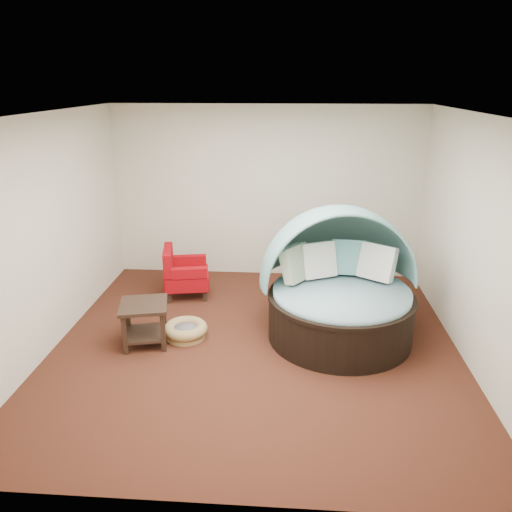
# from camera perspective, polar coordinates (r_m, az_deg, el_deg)

# --- Properties ---
(floor) EXTENTS (5.00, 5.00, 0.00)m
(floor) POSITION_cam_1_polar(r_m,az_deg,el_deg) (6.36, -0.05, -10.16)
(floor) COLOR #411E12
(floor) RESTS_ON ground
(wall_back) EXTENTS (5.00, 0.00, 5.00)m
(wall_back) POSITION_cam_1_polar(r_m,az_deg,el_deg) (8.21, 1.22, 7.21)
(wall_back) COLOR beige
(wall_back) RESTS_ON floor
(wall_front) EXTENTS (5.00, 0.00, 5.00)m
(wall_front) POSITION_cam_1_polar(r_m,az_deg,el_deg) (3.51, -3.07, -10.43)
(wall_front) COLOR beige
(wall_front) RESTS_ON floor
(wall_left) EXTENTS (0.00, 5.00, 5.00)m
(wall_left) POSITION_cam_1_polar(r_m,az_deg,el_deg) (6.47, -22.75, 2.29)
(wall_left) COLOR beige
(wall_left) RESTS_ON floor
(wall_right) EXTENTS (0.00, 5.00, 5.00)m
(wall_right) POSITION_cam_1_polar(r_m,az_deg,el_deg) (6.15, 23.86, 1.29)
(wall_right) COLOR beige
(wall_right) RESTS_ON floor
(ceiling) EXTENTS (5.00, 5.00, 0.00)m
(ceiling) POSITION_cam_1_polar(r_m,az_deg,el_deg) (5.54, -0.06, 15.91)
(ceiling) COLOR white
(ceiling) RESTS_ON wall_back
(canopy_daybed) EXTENTS (2.19, 2.14, 1.69)m
(canopy_daybed) POSITION_cam_1_polar(r_m,az_deg,el_deg) (6.39, 9.54, -2.49)
(canopy_daybed) COLOR black
(canopy_daybed) RESTS_ON floor
(pet_basket) EXTENTS (0.74, 0.74, 0.20)m
(pet_basket) POSITION_cam_1_polar(r_m,az_deg,el_deg) (6.55, -8.05, -8.39)
(pet_basket) COLOR olive
(pet_basket) RESTS_ON floor
(red_armchair) EXTENTS (0.77, 0.77, 0.78)m
(red_armchair) POSITION_cam_1_polar(r_m,az_deg,el_deg) (7.69, -8.31, -1.98)
(red_armchair) COLOR black
(red_armchair) RESTS_ON floor
(side_table) EXTENTS (0.68, 0.68, 0.55)m
(side_table) POSITION_cam_1_polar(r_m,az_deg,el_deg) (6.39, -12.63, -6.92)
(side_table) COLOR black
(side_table) RESTS_ON floor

